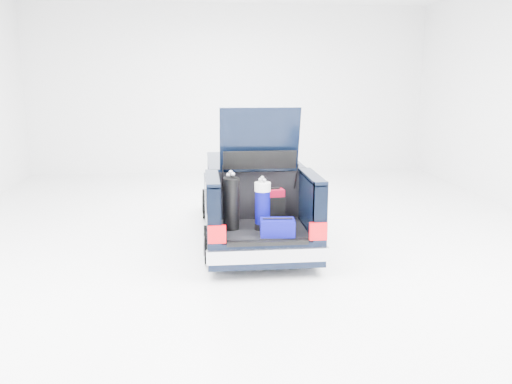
{
  "coord_description": "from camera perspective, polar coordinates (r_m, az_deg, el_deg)",
  "views": [
    {
      "loc": [
        -0.97,
        -9.62,
        2.96
      ],
      "look_at": [
        0.0,
        -0.5,
        0.97
      ],
      "focal_mm": 38.0,
      "sensor_mm": 36.0,
      "label": 1
    }
  ],
  "objects": [
    {
      "name": "ground",
      "position": [
        10.11,
        -0.3,
        -4.75
      ],
      "size": [
        14.0,
        14.0,
        0.0
      ],
      "primitive_type": "plane",
      "color": "white",
      "rests_on": "ground"
    },
    {
      "name": "red_suitcase",
      "position": [
        8.87,
        1.83,
        -1.41
      ],
      "size": [
        0.36,
        0.26,
        0.56
      ],
      "rotation": [
        0.0,
        0.0,
        0.13
      ],
      "color": "maroon",
      "rests_on": "car"
    },
    {
      "name": "blue_duffel",
      "position": [
        8.12,
        2.27,
        -3.73
      ],
      "size": [
        0.54,
        0.38,
        0.27
      ],
      "rotation": [
        0.0,
        0.0,
        -0.09
      ],
      "color": "#050462",
      "rests_on": "car"
    },
    {
      "name": "black_golf_bag",
      "position": [
        8.36,
        -2.62,
        -1.2
      ],
      "size": [
        0.28,
        0.32,
        0.92
      ],
      "rotation": [
        0.0,
        0.0,
        0.1
      ],
      "color": "black",
      "rests_on": "car"
    },
    {
      "name": "car",
      "position": [
        10.04,
        -0.37,
        -0.9
      ],
      "size": [
        1.87,
        4.65,
        2.47
      ],
      "color": "black",
      "rests_on": "ground"
    },
    {
      "name": "blue_golf_bag",
      "position": [
        8.36,
        0.69,
        -1.42
      ],
      "size": [
        0.25,
        0.25,
        0.84
      ],
      "rotation": [
        0.0,
        0.0,
        0.01
      ],
      "color": "black",
      "rests_on": "car"
    }
  ]
}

